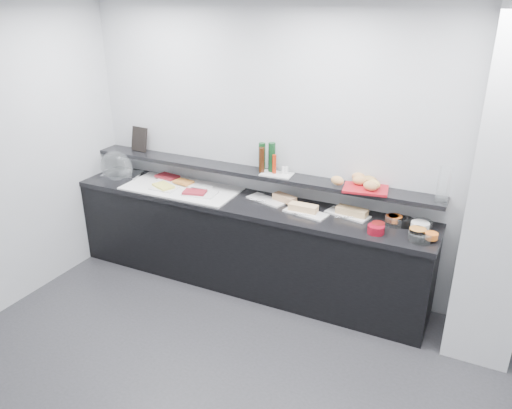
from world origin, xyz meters
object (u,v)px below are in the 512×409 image
at_px(cloche_base, 122,175).
at_px(condiment_tray, 277,174).
at_px(sandwich_plate_mid, 306,213).
at_px(bread_tray, 366,189).
at_px(framed_print, 139,139).
at_px(carafe, 444,185).

xyz_separation_m(cloche_base, condiment_tray, (1.76, 0.14, 0.24)).
distance_m(sandwich_plate_mid, condiment_tray, 0.49).
bearing_deg(sandwich_plate_mid, bread_tray, 30.44).
height_order(sandwich_plate_mid, framed_print, framed_print).
xyz_separation_m(cloche_base, sandwich_plate_mid, (2.14, -0.06, -0.01)).
bearing_deg(bread_tray, cloche_base, 173.09).
distance_m(cloche_base, bread_tray, 2.63).
bearing_deg(carafe, framed_print, 178.46).
bearing_deg(framed_print, carafe, 4.02).
distance_m(sandwich_plate_mid, bread_tray, 0.57).
relative_size(bread_tray, carafe, 1.26).
distance_m(condiment_tray, bread_tray, 0.85).
height_order(condiment_tray, carafe, carafe).
distance_m(cloche_base, sandwich_plate_mid, 2.14).
bearing_deg(sandwich_plate_mid, framed_print, -177.13).
height_order(bread_tray, carafe, carafe).
xyz_separation_m(cloche_base, bread_tray, (2.62, 0.12, 0.24)).
bearing_deg(framed_print, sandwich_plate_mid, -1.82).
xyz_separation_m(framed_print, condiment_tray, (1.66, -0.07, -0.12)).
height_order(cloche_base, condiment_tray, condiment_tray).
relative_size(sandwich_plate_mid, carafe, 1.32).
height_order(sandwich_plate_mid, condiment_tray, condiment_tray).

